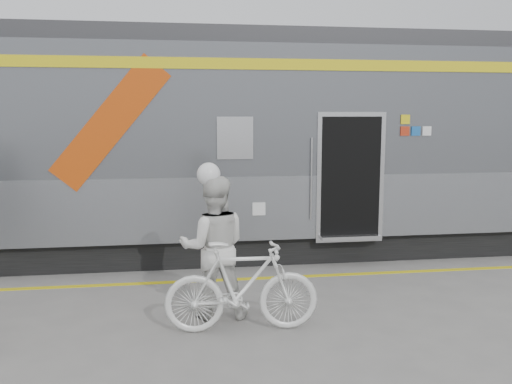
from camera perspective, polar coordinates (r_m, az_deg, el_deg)
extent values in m
plane|color=slate|center=(6.78, -4.78, -14.76)|extent=(90.00, 90.00, 0.00)
cube|color=black|center=(10.73, -4.10, -4.69)|extent=(24.00, 2.70, 0.50)
cube|color=#9EA0A5|center=(10.58, -4.14, -0.46)|extent=(24.00, 3.00, 1.10)
cube|color=slate|center=(10.46, -4.24, 8.51)|extent=(24.00, 3.00, 2.20)
cube|color=#38383A|center=(10.54, -4.31, 15.32)|extent=(24.00, 2.64, 0.30)
cube|color=yellow|center=(8.99, -3.57, 13.35)|extent=(24.00, 0.02, 0.18)
cube|color=#C1420B|center=(8.98, -15.12, 7.02)|extent=(1.96, 0.01, 2.19)
cube|color=black|center=(8.98, -2.22, 5.70)|extent=(0.55, 0.02, 0.65)
cube|color=black|center=(9.66, 9.55, 1.61)|extent=(1.05, 0.45, 2.10)
cube|color=silver|center=(9.46, 9.94, 1.46)|extent=(1.20, 0.02, 2.25)
cylinder|color=silver|center=(9.25, 5.85, 1.39)|extent=(0.04, 0.04, 1.40)
cube|color=silver|center=(9.60, 9.86, -4.68)|extent=(1.05, 0.25, 0.06)
cube|color=yellow|center=(9.74, 15.45, 7.38)|extent=(0.16, 0.01, 0.16)
cube|color=#B22E14|center=(9.74, 15.41, 6.20)|extent=(0.16, 0.01, 0.16)
cube|color=#195CA8|center=(9.82, 16.48, 6.18)|extent=(0.16, 0.01, 0.16)
cube|color=silver|center=(9.91, 17.54, 6.15)|extent=(0.16, 0.01, 0.16)
cube|color=silver|center=(9.16, 0.31, -1.80)|extent=(0.22, 0.01, 0.22)
cube|color=yellow|center=(8.80, -5.67, -9.28)|extent=(24.00, 0.12, 0.01)
imported|color=silver|center=(7.08, -4.48, -5.81)|extent=(0.93, 0.74, 1.86)
imported|color=white|center=(6.68, -1.51, -9.93)|extent=(1.90, 0.60, 1.13)
sphere|color=white|center=(6.89, -4.58, 2.95)|extent=(0.30, 0.30, 0.30)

